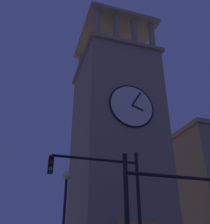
% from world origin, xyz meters
% --- Properties ---
extents(clocktower, '(8.22, 9.47, 28.01)m').
position_xyz_m(clocktower, '(-3.09, -3.40, 11.15)').
color(clocktower, gray).
rests_on(clocktower, ground_plane).
extents(traffic_signal_near, '(4.24, 0.41, 6.37)m').
position_xyz_m(traffic_signal_near, '(1.68, 9.04, 4.22)').
color(traffic_signal_near, black).
rests_on(traffic_signal_near, ground_plane).
extents(traffic_signal_mid, '(4.66, 0.41, 5.11)m').
position_xyz_m(traffic_signal_mid, '(0.63, 12.22, 3.39)').
color(traffic_signal_mid, black).
rests_on(traffic_signal_mid, ground_plane).
extents(street_lamp, '(0.44, 0.44, 5.72)m').
position_xyz_m(street_lamp, '(3.37, 7.01, 3.93)').
color(street_lamp, black).
rests_on(street_lamp, ground_plane).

